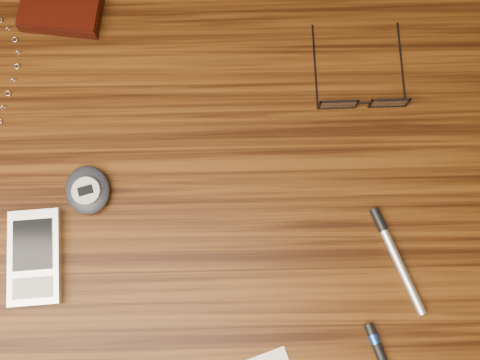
{
  "coord_description": "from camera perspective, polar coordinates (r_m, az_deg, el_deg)",
  "views": [
    {
      "loc": [
        0.05,
        -0.15,
        1.48
      ],
      "look_at": [
        0.05,
        0.02,
        0.76
      ],
      "focal_mm": 45.0,
      "sensor_mm": 36.0,
      "label": 1
    }
  ],
  "objects": [
    {
      "name": "ground",
      "position": [
        1.49,
        -1.96,
        -7.82
      ],
      "size": [
        3.8,
        3.8,
        0.0
      ],
      "primitive_type": "plane",
      "color": "#472814",
      "rests_on": "ground"
    },
    {
      "name": "desk",
      "position": [
        0.85,
        -3.43,
        -3.47
      ],
      "size": [
        1.0,
        0.7,
        0.75
      ],
      "color": "#3D2009",
      "rests_on": "ground"
    },
    {
      "name": "wallet_and_card",
      "position": [
        0.86,
        -16.45,
        15.86
      ],
      "size": [
        0.13,
        0.14,
        0.02
      ],
      "color": "black",
      "rests_on": "desk"
    },
    {
      "name": "eyeglasses",
      "position": [
        0.79,
        11.57,
        7.53
      ],
      "size": [
        0.12,
        0.12,
        0.03
      ],
      "color": "black",
      "rests_on": "desk"
    },
    {
      "name": "pda_phone",
      "position": [
        0.77,
        -18.89,
        -6.94
      ],
      "size": [
        0.07,
        0.12,
        0.02
      ],
      "color": "silver",
      "rests_on": "desk"
    },
    {
      "name": "pedometer",
      "position": [
        0.76,
        -14.26,
        -0.92
      ],
      "size": [
        0.07,
        0.07,
        0.03
      ],
      "color": "black",
      "rests_on": "desk"
    },
    {
      "name": "silver_pen",
      "position": [
        0.75,
        14.36,
        -6.65
      ],
      "size": [
        0.06,
        0.13,
        0.01
      ],
      "color": "silver",
      "rests_on": "desk"
    },
    {
      "name": "black_blue_pen",
      "position": [
        0.74,
        13.21,
        -15.92
      ],
      "size": [
        0.04,
        0.08,
        0.01
      ],
      "color": "black",
      "rests_on": "desk"
    }
  ]
}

